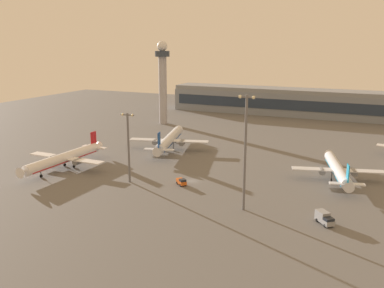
{
  "coord_description": "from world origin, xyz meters",
  "views": [
    {
      "loc": [
        55.5,
        -120.65,
        44.72
      ],
      "look_at": [
        -14.74,
        32.25,
        4.0
      ],
      "focal_mm": 39.59,
      "sensor_mm": 36.0,
      "label": 1
    }
  ],
  "objects_px": {
    "airplane_mid_apron": "(338,169)",
    "catering_truck": "(324,218)",
    "airplane_far_stand": "(65,158)",
    "maintenance_van": "(181,182)",
    "control_tower": "(163,77)",
    "airplane_terminal_side": "(169,140)",
    "apron_light_east": "(245,147)",
    "apron_light_west": "(128,143)"
  },
  "relations": [
    {
      "from": "airplane_far_stand",
      "to": "airplane_terminal_side",
      "type": "relative_size",
      "value": 0.95
    },
    {
      "from": "control_tower",
      "to": "apron_light_west",
      "type": "relative_size",
      "value": 1.98
    },
    {
      "from": "catering_truck",
      "to": "maintenance_van",
      "type": "bearing_deg",
      "value": -55.4
    },
    {
      "from": "control_tower",
      "to": "maintenance_van",
      "type": "bearing_deg",
      "value": -58.44
    },
    {
      "from": "maintenance_van",
      "to": "apron_light_west",
      "type": "height_order",
      "value": "apron_light_west"
    },
    {
      "from": "control_tower",
      "to": "airplane_far_stand",
      "type": "bearing_deg",
      "value": -84.24
    },
    {
      "from": "control_tower",
      "to": "airplane_terminal_side",
      "type": "relative_size",
      "value": 1.06
    },
    {
      "from": "airplane_far_stand",
      "to": "maintenance_van",
      "type": "relative_size",
      "value": 9.19
    },
    {
      "from": "catering_truck",
      "to": "maintenance_van",
      "type": "height_order",
      "value": "catering_truck"
    },
    {
      "from": "airplane_mid_apron",
      "to": "airplane_terminal_side",
      "type": "relative_size",
      "value": 0.88
    },
    {
      "from": "airplane_terminal_side",
      "to": "apron_light_west",
      "type": "relative_size",
      "value": 1.87
    },
    {
      "from": "control_tower",
      "to": "airplane_terminal_side",
      "type": "height_order",
      "value": "control_tower"
    },
    {
      "from": "control_tower",
      "to": "maintenance_van",
      "type": "relative_size",
      "value": 10.2
    },
    {
      "from": "airplane_far_stand",
      "to": "airplane_mid_apron",
      "type": "bearing_deg",
      "value": -162.28
    },
    {
      "from": "airplane_far_stand",
      "to": "maintenance_van",
      "type": "distance_m",
      "value": 46.41
    },
    {
      "from": "control_tower",
      "to": "airplane_mid_apron",
      "type": "height_order",
      "value": "control_tower"
    },
    {
      "from": "airplane_terminal_side",
      "to": "apron_light_east",
      "type": "distance_m",
      "value": 71.84
    },
    {
      "from": "airplane_mid_apron",
      "to": "maintenance_van",
      "type": "height_order",
      "value": "airplane_mid_apron"
    },
    {
      "from": "airplane_far_stand",
      "to": "catering_truck",
      "type": "relative_size",
      "value": 7.03
    },
    {
      "from": "airplane_mid_apron",
      "to": "airplane_terminal_side",
      "type": "distance_m",
      "value": 70.91
    },
    {
      "from": "airplane_terminal_side",
      "to": "airplane_mid_apron",
      "type": "bearing_deg",
      "value": -25.85
    },
    {
      "from": "catering_truck",
      "to": "airplane_terminal_side",
      "type": "bearing_deg",
      "value": -76.86
    },
    {
      "from": "maintenance_van",
      "to": "control_tower",
      "type": "bearing_deg",
      "value": -108.7
    },
    {
      "from": "airplane_mid_apron",
      "to": "catering_truck",
      "type": "xyz_separation_m",
      "value": [
        1.06,
        -37.74,
        -2.12
      ]
    },
    {
      "from": "control_tower",
      "to": "airplane_mid_apron",
      "type": "bearing_deg",
      "value": -32.66
    },
    {
      "from": "airplane_mid_apron",
      "to": "maintenance_van",
      "type": "distance_m",
      "value": 51.86
    },
    {
      "from": "airplane_far_stand",
      "to": "apron_light_west",
      "type": "xyz_separation_m",
      "value": [
        29.49,
        -3.19,
        9.27
      ]
    },
    {
      "from": "airplane_far_stand",
      "to": "airplane_mid_apron",
      "type": "distance_m",
      "value": 94.99
    },
    {
      "from": "apron_light_east",
      "to": "apron_light_west",
      "type": "distance_m",
      "value": 42.04
    },
    {
      "from": "catering_truck",
      "to": "apron_light_west",
      "type": "xyz_separation_m",
      "value": [
        -62.58,
        7.36,
        11.65
      ]
    },
    {
      "from": "control_tower",
      "to": "apron_light_west",
      "type": "bearing_deg",
      "value": -67.75
    },
    {
      "from": "control_tower",
      "to": "maintenance_van",
      "type": "height_order",
      "value": "control_tower"
    },
    {
      "from": "airplane_far_stand",
      "to": "apron_light_west",
      "type": "relative_size",
      "value": 1.78
    },
    {
      "from": "maintenance_van",
      "to": "apron_light_west",
      "type": "bearing_deg",
      "value": -36.2
    },
    {
      "from": "control_tower",
      "to": "apron_light_east",
      "type": "xyz_separation_m",
      "value": [
        79.92,
        -101.63,
        -8.24
      ]
    },
    {
      "from": "airplane_terminal_side",
      "to": "catering_truck",
      "type": "xyz_separation_m",
      "value": [
        70.76,
        -50.76,
        -2.64
      ]
    },
    {
      "from": "airplane_far_stand",
      "to": "airplane_terminal_side",
      "type": "distance_m",
      "value": 45.51
    },
    {
      "from": "control_tower",
      "to": "catering_truck",
      "type": "distance_m",
      "value": 145.78
    },
    {
      "from": "airplane_mid_apron",
      "to": "airplane_terminal_side",
      "type": "bearing_deg",
      "value": 153.56
    },
    {
      "from": "maintenance_van",
      "to": "catering_truck",
      "type": "bearing_deg",
      "value": 115.54
    },
    {
      "from": "airplane_terminal_side",
      "to": "airplane_far_stand",
      "type": "bearing_deg",
      "value": -133.2
    },
    {
      "from": "catering_truck",
      "to": "airplane_mid_apron",
      "type": "bearing_deg",
      "value": -129.6
    }
  ]
}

